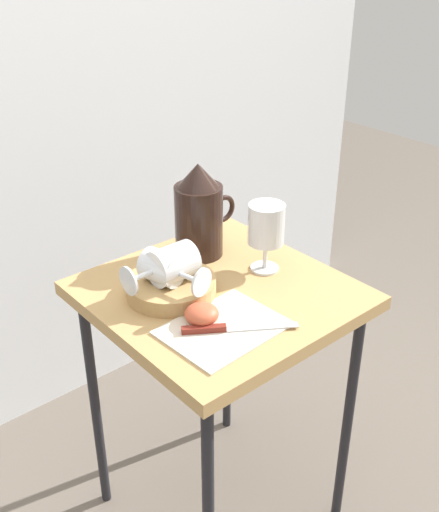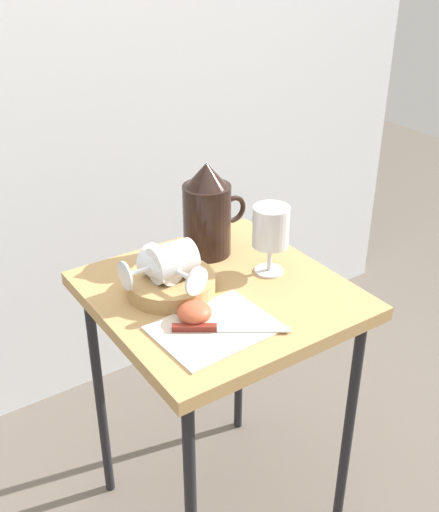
# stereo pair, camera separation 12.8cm
# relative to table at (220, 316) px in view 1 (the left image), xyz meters

# --- Properties ---
(ground_plane) EXTENTS (6.00, 6.00, 0.00)m
(ground_plane) POSITION_rel_table_xyz_m (0.00, 0.00, -0.60)
(ground_plane) COLOR #665B51
(curtain_drape) EXTENTS (2.40, 0.03, 1.99)m
(curtain_drape) POSITION_rel_table_xyz_m (0.00, 0.67, 0.40)
(curtain_drape) COLOR white
(curtain_drape) RESTS_ON ground_plane
(table) EXTENTS (0.50, 0.51, 0.67)m
(table) POSITION_rel_table_xyz_m (0.00, 0.00, 0.00)
(table) COLOR tan
(table) RESTS_ON ground_plane
(linen_napkin) EXTENTS (0.23, 0.18, 0.00)m
(linen_napkin) POSITION_rel_table_xyz_m (-0.09, -0.11, 0.07)
(linen_napkin) COLOR beige
(linen_napkin) RESTS_ON table
(basket_tray) EXTENTS (0.19, 0.19, 0.03)m
(basket_tray) POSITION_rel_table_xyz_m (-0.09, 0.05, 0.09)
(basket_tray) COLOR tan
(basket_tray) RESTS_ON table
(pitcher) EXTENTS (0.16, 0.11, 0.22)m
(pitcher) POSITION_rel_table_xyz_m (0.07, 0.15, 0.16)
(pitcher) COLOR black
(pitcher) RESTS_ON table
(wine_glass_upright) EXTENTS (0.08, 0.08, 0.16)m
(wine_glass_upright) POSITION_rel_table_xyz_m (0.13, -0.00, 0.17)
(wine_glass_upright) COLOR silver
(wine_glass_upright) RESTS_ON table
(wine_glass_tipped_near) EXTENTS (0.15, 0.08, 0.08)m
(wine_glass_tipped_near) POSITION_rel_table_xyz_m (-0.09, 0.05, 0.14)
(wine_glass_tipped_near) COLOR silver
(wine_glass_tipped_near) RESTS_ON basket_tray
(wine_glass_tipped_far) EXTENTS (0.10, 0.15, 0.07)m
(wine_glass_tipped_far) POSITION_rel_table_xyz_m (-0.11, 0.05, 0.14)
(wine_glass_tipped_far) COLOR silver
(wine_glass_tipped_far) RESTS_ON basket_tray
(apple_half_left) EXTENTS (0.07, 0.07, 0.04)m
(apple_half_left) POSITION_rel_table_xyz_m (-0.11, -0.07, 0.09)
(apple_half_left) COLOR #C15133
(apple_half_left) RESTS_ON linen_napkin
(knife) EXTENTS (0.19, 0.14, 0.01)m
(knife) POSITION_rel_table_xyz_m (-0.10, -0.12, 0.08)
(knife) COLOR silver
(knife) RESTS_ON linen_napkin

